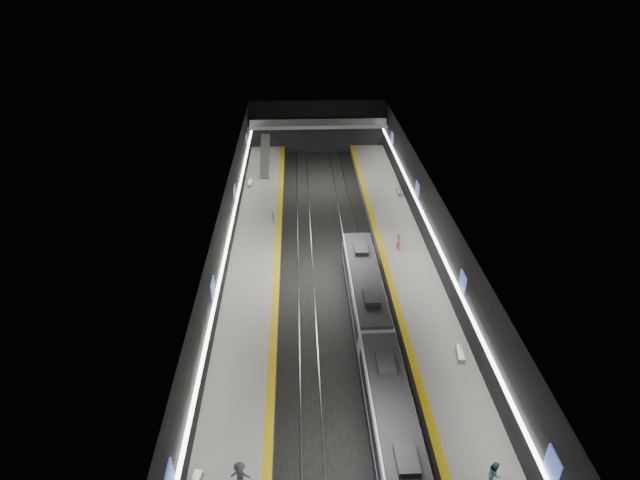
{
  "coord_description": "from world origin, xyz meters",
  "views": [
    {
      "loc": [
        -3.04,
        -42.85,
        28.8
      ],
      "look_at": [
        -0.98,
        3.87,
        2.2
      ],
      "focal_mm": 30.0,
      "sensor_mm": 36.0,
      "label": 1
    }
  ],
  "objects_px": {
    "passenger_right_b": "(494,473)",
    "passenger_right_a": "(398,242)",
    "bench_left_far": "(250,184)",
    "train": "(377,348)",
    "passenger_left_b": "(240,475)",
    "bench_right_far": "(400,192)",
    "escalator": "(265,156)",
    "passenger_left_a": "(274,218)",
    "bench_right_near": "(460,354)"
  },
  "relations": [
    {
      "from": "bench_right_far",
      "to": "passenger_right_b",
      "type": "distance_m",
      "value": 40.51
    },
    {
      "from": "bench_right_far",
      "to": "passenger_left_a",
      "type": "xyz_separation_m",
      "value": [
        -15.35,
        -7.38,
        0.55
      ]
    },
    {
      "from": "passenger_left_a",
      "to": "bench_left_far",
      "type": "bearing_deg",
      "value": -167.15
    },
    {
      "from": "escalator",
      "to": "passenger_right_b",
      "type": "xyz_separation_m",
      "value": [
        15.39,
        -49.25,
        -0.99
      ]
    },
    {
      "from": "passenger_right_a",
      "to": "passenger_left_a",
      "type": "distance_m",
      "value": 14.26
    },
    {
      "from": "passenger_right_a",
      "to": "passenger_right_b",
      "type": "distance_m",
      "value": 26.83
    },
    {
      "from": "train",
      "to": "passenger_left_a",
      "type": "xyz_separation_m",
      "value": [
        -8.35,
        22.44,
        -0.41
      ]
    },
    {
      "from": "bench_right_far",
      "to": "passenger_right_b",
      "type": "xyz_separation_m",
      "value": [
        -1.61,
        -40.48,
        0.68
      ]
    },
    {
      "from": "escalator",
      "to": "passenger_right_a",
      "type": "distance_m",
      "value": 26.71
    },
    {
      "from": "escalator",
      "to": "passenger_left_a",
      "type": "height_order",
      "value": "escalator"
    },
    {
      "from": "train",
      "to": "bench_right_near",
      "type": "height_order",
      "value": "train"
    },
    {
      "from": "escalator",
      "to": "passenger_left_b",
      "type": "relative_size",
      "value": 4.4
    },
    {
      "from": "bench_right_far",
      "to": "bench_left_far",
      "type": "bearing_deg",
      "value": 170.42
    },
    {
      "from": "passenger_left_b",
      "to": "passenger_right_b",
      "type": "bearing_deg",
      "value": -174.37
    },
    {
      "from": "escalator",
      "to": "passenger_left_a",
      "type": "xyz_separation_m",
      "value": [
        1.65,
        -16.16,
        -1.11
      ]
    },
    {
      "from": "bench_right_far",
      "to": "passenger_left_b",
      "type": "distance_m",
      "value": 43.09
    },
    {
      "from": "escalator",
      "to": "bench_right_near",
      "type": "distance_m",
      "value": 41.81
    },
    {
      "from": "escalator",
      "to": "passenger_left_b",
      "type": "bearing_deg",
      "value": -89.12
    },
    {
      "from": "passenger_right_a",
      "to": "bench_left_far",
      "type": "bearing_deg",
      "value": 33.96
    },
    {
      "from": "train",
      "to": "passenger_right_a",
      "type": "distance_m",
      "value": 16.76
    },
    {
      "from": "escalator",
      "to": "bench_right_near",
      "type": "height_order",
      "value": "escalator"
    },
    {
      "from": "bench_right_far",
      "to": "passenger_right_b",
      "type": "relative_size",
      "value": 1.06
    },
    {
      "from": "train",
      "to": "passenger_right_b",
      "type": "bearing_deg",
      "value": -63.18
    },
    {
      "from": "train",
      "to": "passenger_left_a",
      "type": "height_order",
      "value": "train"
    },
    {
      "from": "passenger_right_b",
      "to": "passenger_left_b",
      "type": "bearing_deg",
      "value": 110.38
    },
    {
      "from": "bench_left_far",
      "to": "passenger_right_a",
      "type": "height_order",
      "value": "passenger_right_a"
    },
    {
      "from": "bench_left_far",
      "to": "passenger_left_b",
      "type": "relative_size",
      "value": 0.95
    },
    {
      "from": "bench_left_far",
      "to": "passenger_right_b",
      "type": "height_order",
      "value": "passenger_right_b"
    },
    {
      "from": "bench_left_far",
      "to": "passenger_right_a",
      "type": "relative_size",
      "value": 0.98
    },
    {
      "from": "passenger_left_a",
      "to": "passenger_left_b",
      "type": "xyz_separation_m",
      "value": [
        -0.9,
        -32.52,
        0.12
      ]
    },
    {
      "from": "train",
      "to": "bench_left_far",
      "type": "relative_size",
      "value": 17.35
    },
    {
      "from": "bench_right_far",
      "to": "passenger_right_b",
      "type": "bearing_deg",
      "value": -91.55
    },
    {
      "from": "bench_right_near",
      "to": "passenger_left_b",
      "type": "distance_m",
      "value": 18.83
    },
    {
      "from": "train",
      "to": "passenger_right_a",
      "type": "relative_size",
      "value": 16.94
    },
    {
      "from": "bench_right_near",
      "to": "passenger_right_a",
      "type": "relative_size",
      "value": 1.02
    },
    {
      "from": "train",
      "to": "passenger_right_b",
      "type": "height_order",
      "value": "train"
    },
    {
      "from": "bench_right_near",
      "to": "passenger_right_a",
      "type": "bearing_deg",
      "value": 107.24
    },
    {
      "from": "passenger_right_a",
      "to": "passenger_right_b",
      "type": "relative_size",
      "value": 0.97
    },
    {
      "from": "bench_left_far",
      "to": "bench_right_near",
      "type": "height_order",
      "value": "bench_right_near"
    },
    {
      "from": "bench_left_far",
      "to": "escalator",
      "type": "bearing_deg",
      "value": 74.22
    },
    {
      "from": "escalator",
      "to": "passenger_left_b",
      "type": "xyz_separation_m",
      "value": [
        0.75,
        -48.68,
        -0.99
      ]
    },
    {
      "from": "bench_right_near",
      "to": "passenger_right_a",
      "type": "height_order",
      "value": "passenger_right_a"
    },
    {
      "from": "passenger_right_b",
      "to": "passenger_left_a",
      "type": "bearing_deg",
      "value": 45.14
    },
    {
      "from": "train",
      "to": "escalator",
      "type": "height_order",
      "value": "escalator"
    },
    {
      "from": "passenger_left_b",
      "to": "bench_right_near",
      "type": "bearing_deg",
      "value": -138.96
    },
    {
      "from": "passenger_right_b",
      "to": "passenger_left_b",
      "type": "xyz_separation_m",
      "value": [
        -14.64,
        0.57,
        -0.0
      ]
    },
    {
      "from": "bench_left_far",
      "to": "train",
      "type": "bearing_deg",
      "value": -68.14
    },
    {
      "from": "passenger_right_b",
      "to": "passenger_right_a",
      "type": "bearing_deg",
      "value": 24.6
    },
    {
      "from": "escalator",
      "to": "bench_right_far",
      "type": "xyz_separation_m",
      "value": [
        17.0,
        -8.77,
        -1.67
      ]
    },
    {
      "from": "passenger_right_a",
      "to": "passenger_left_b",
      "type": "bearing_deg",
      "value": 142.89
    }
  ]
}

